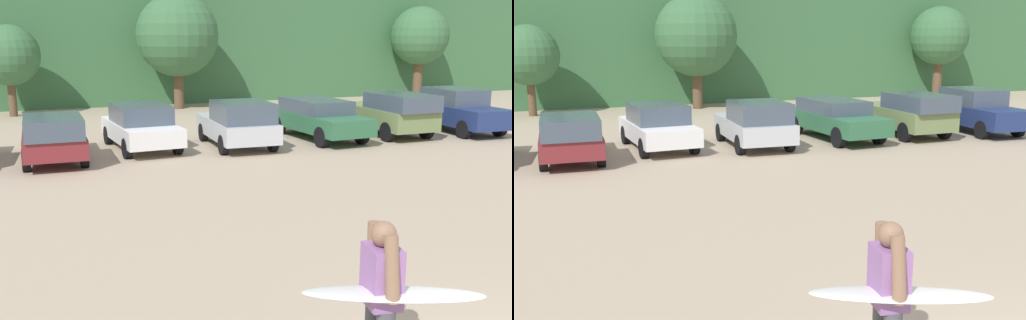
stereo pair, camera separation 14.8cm
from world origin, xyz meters
The scene contains 12 objects.
hillside_ridge centered at (0.00, 33.63, 4.31)m, with size 108.00×12.00×8.62m, color #38663D.
tree_far_left centered at (-5.57, 25.59, 2.75)m, with size 2.75×2.75×4.15m.
tree_center_right centered at (2.27, 25.73, 3.65)m, with size 4.11×4.11×5.72m.
tree_center centered at (17.19, 26.25, 3.60)m, with size 3.44×3.44×5.36m.
parked_car_maroon centered at (-4.44, 14.21, 0.76)m, with size 1.82×4.15×1.42m.
parked_car_white centered at (-1.66, 15.35, 0.77)m, with size 2.02×4.22×1.47m.
parked_car_silver centered at (1.39, 14.48, 0.80)m, with size 2.01×4.04×1.56m.
parked_car_forest_green centered at (4.63, 15.06, 0.78)m, with size 2.02×4.75×1.41m.
parked_car_olive_green centered at (7.41, 14.65, 0.86)m, with size 1.90×4.31×1.61m.
parked_car_navy centered at (10.37, 14.60, 0.85)m, with size 1.95×4.64×1.65m.
person_adult centered at (-1.87, 1.09, 1.00)m, with size 0.40×0.70×1.77m.
surfboard_white centered at (-1.81, 0.95, 1.01)m, with size 1.95×1.26×0.12m.
Camera 1 is at (-5.25, -3.87, 3.63)m, focal length 41.87 mm.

